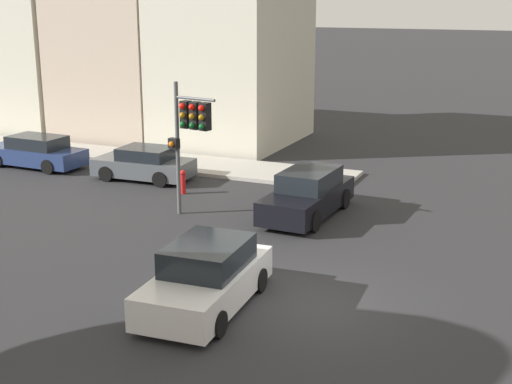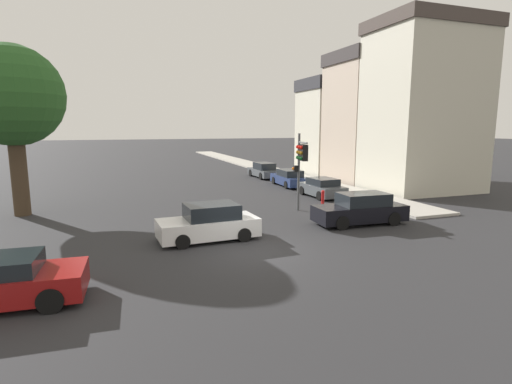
% 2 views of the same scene
% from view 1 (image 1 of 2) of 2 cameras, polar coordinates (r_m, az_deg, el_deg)
% --- Properties ---
extents(ground_plane, '(300.00, 300.00, 0.00)m').
position_cam_1_polar(ground_plane, '(17.57, 4.36, -8.92)').
color(ground_plane, '#28282B').
extents(rowhouse_backdrop, '(8.11, 17.73, 12.69)m').
position_cam_1_polar(rowhouse_backdrop, '(38.02, -8.79, 13.08)').
color(rowhouse_backdrop, beige).
rests_on(rowhouse_backdrop, ground_plane).
extents(traffic_signal, '(0.60, 1.79, 4.52)m').
position_cam_1_polar(traffic_signal, '(23.52, -5.33, 5.44)').
color(traffic_signal, '#515456').
rests_on(traffic_signal, ground_plane).
extents(crossing_car_0, '(4.40, 2.18, 1.58)m').
position_cam_1_polar(crossing_car_0, '(17.16, -4.00, -6.86)').
color(crossing_car_0, silver).
rests_on(crossing_car_0, ground_plane).
extents(crossing_car_1, '(4.75, 2.02, 1.59)m').
position_cam_1_polar(crossing_car_1, '(24.12, 4.17, -0.21)').
color(crossing_car_1, black).
rests_on(crossing_car_1, ground_plane).
extents(parked_car_0, '(2.04, 4.03, 1.34)m').
position_cam_1_polar(parked_car_0, '(29.28, -8.93, 2.23)').
color(parked_car_0, '#4C5156').
rests_on(parked_car_0, ground_plane).
extents(parked_car_1, '(1.93, 4.63, 1.38)m').
position_cam_1_polar(parked_car_1, '(32.52, -17.23, 3.06)').
color(parked_car_1, navy).
rests_on(parked_car_1, ground_plane).
extents(fire_hydrant, '(0.22, 0.22, 0.92)m').
position_cam_1_polar(fire_hydrant, '(26.96, -5.86, 0.87)').
color(fire_hydrant, red).
rests_on(fire_hydrant, ground_plane).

